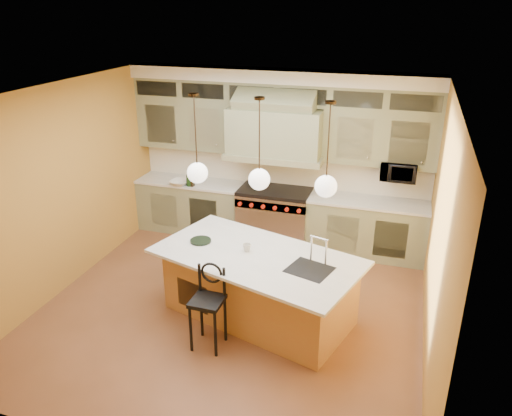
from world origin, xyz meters
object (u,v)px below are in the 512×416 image
(counter_stool, at_px, (208,302))
(microwave, at_px, (399,171))
(kitchen_island, at_px, (259,285))
(range, at_px, (275,215))

(counter_stool, distance_m, microwave, 3.73)
(counter_stool, bearing_deg, kitchen_island, 62.97)
(kitchen_island, height_order, counter_stool, kitchen_island)
(range, xyz_separation_m, microwave, (1.95, 0.11, 0.96))
(kitchen_island, relative_size, counter_stool, 2.71)
(microwave, bearing_deg, range, -176.88)
(range, xyz_separation_m, counter_stool, (0.01, -2.96, 0.11))
(kitchen_island, relative_size, microwave, 5.29)
(counter_stool, bearing_deg, microwave, 58.29)
(range, relative_size, counter_stool, 1.13)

